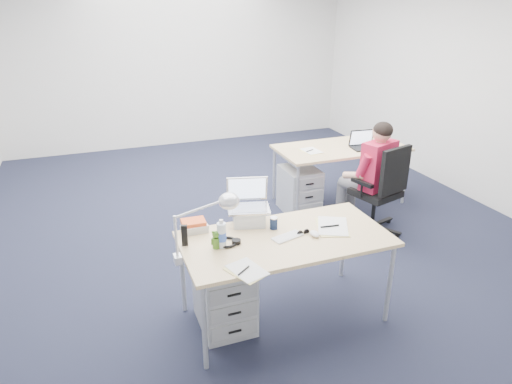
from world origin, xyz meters
The scene contains 24 objects.
floor centered at (0.00, 0.00, 0.00)m, with size 7.00×7.00×0.00m, color black.
room centered at (0.00, 0.00, 1.71)m, with size 6.02×7.02×2.80m.
desk_near centered at (-0.29, -1.70, 0.68)m, with size 1.60×0.80×0.73m.
desk_far centered at (1.30, 0.21, 0.68)m, with size 1.60×0.80×0.73m.
office_chair centered at (1.27, -0.67, 0.29)m, with size 0.80×0.80×1.02m.
seated_person centered at (1.22, -0.50, 0.62)m, with size 0.54×0.75×1.24m.
drawer_pedestal_near centered at (-0.78, -1.63, 0.28)m, with size 0.40×0.50×0.55m, color #ACAFB1.
drawer_pedestal_far centered at (0.70, 0.11, 0.28)m, with size 0.40×0.50×0.55m, color #ACAFB1.
silver_laptop centered at (-0.48, -1.37, 0.91)m, with size 0.33×0.26×0.36m, color silver, non-canonical shape.
wireless_keyboard centered at (-0.28, -1.70, 0.74)m, with size 0.25×0.10×0.01m, color white.
computer_mouse centered at (-0.08, -1.76, 0.75)m, with size 0.06×0.10×0.04m, color white.
headphones centered at (-0.75, -1.63, 0.75)m, with size 0.21×0.17×0.04m, color black, non-canonical shape.
can_koozie centered at (-0.33, -1.53, 0.78)m, with size 0.06×0.06×0.10m, color #14213F.
water_bottle centered at (-0.79, -1.67, 0.84)m, with size 0.07×0.07×0.22m, color silver.
bear_figurine centered at (-0.84, -1.67, 0.80)m, with size 0.08×0.06×0.14m, color #2D661B, non-canonical shape.
book_stack centered at (-0.93, -1.35, 0.77)m, with size 0.20×0.15×0.09m, color silver.
cordless_phone centered at (-1.04, -1.55, 0.81)m, with size 0.04×0.03×0.17m, color black.
papers_left centered at (-0.74, -2.05, 0.73)m, with size 0.19×0.27×0.01m, color #EBDF88.
papers_right centered at (0.12, -1.68, 0.74)m, with size 0.23×0.33×0.01m, color #EBDF88.
sunglasses centered at (-0.15, -1.70, 0.74)m, with size 0.11×0.05×0.02m, color black, non-canonical shape.
desk_lamp centered at (-1.00, -1.77, 0.97)m, with size 0.43×0.16×0.49m, color silver, non-canonical shape.
dark_laptop centered at (1.53, 0.04, 0.84)m, with size 0.31×0.30×0.23m, color black, non-canonical shape.
far_cup centered at (1.91, 0.22, 0.79)m, with size 0.08×0.08×0.11m, color white.
far_papers centered at (0.87, 0.17, 0.73)m, with size 0.18×0.26×0.01m, color white.
Camera 1 is at (-1.59, -4.51, 2.41)m, focal length 32.00 mm.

